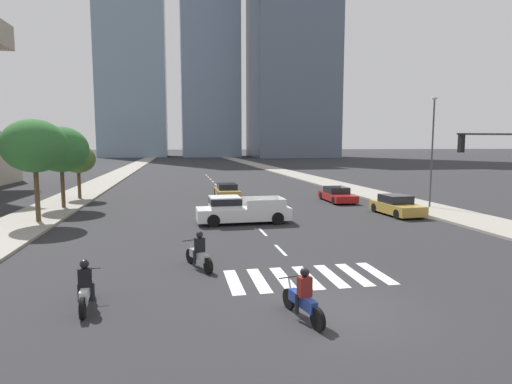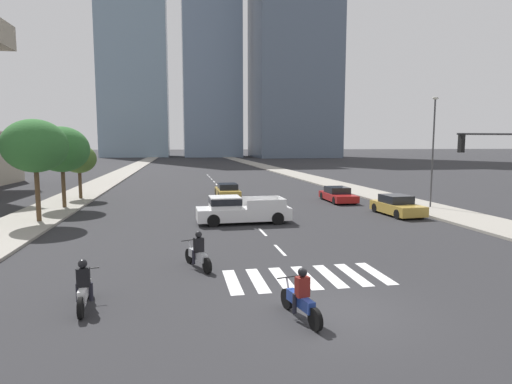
{
  "view_description": "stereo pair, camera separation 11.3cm",
  "coord_description": "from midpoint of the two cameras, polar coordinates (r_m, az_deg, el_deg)",
  "views": [
    {
      "loc": [
        -4.58,
        -10.98,
        4.8
      ],
      "look_at": [
        0.0,
        13.1,
        2.0
      ],
      "focal_mm": 29.28,
      "sensor_mm": 36.0,
      "label": 1
    },
    {
      "loc": [
        -4.47,
        -11.0,
        4.8
      ],
      "look_at": [
        0.0,
        13.1,
        2.0
      ],
      "focal_mm": 29.28,
      "sensor_mm": 36.0,
      "label": 2
    }
  ],
  "objects": [
    {
      "name": "sedan_gold_0",
      "position": [
        30.08,
        18.56,
        -1.81
      ],
      "size": [
        2.09,
        4.31,
        1.36
      ],
      "rotation": [
        0.0,
        0.0,
        -1.53
      ],
      "color": "#B28E38",
      "rests_on": "ground"
    },
    {
      "name": "sedan_gold_1",
      "position": [
        38.34,
        -4.11,
        0.17
      ],
      "size": [
        1.97,
        4.78,
        1.25
      ],
      "rotation": [
        0.0,
        0.0,
        1.58
      ],
      "color": "#B28E38",
      "rests_on": "ground"
    },
    {
      "name": "street_tree_nearest",
      "position": [
        28.36,
        -28.14,
        5.55
      ],
      "size": [
        3.75,
        3.75,
        6.16
      ],
      "color": "#4C3823",
      "rests_on": "sidewalk_west"
    },
    {
      "name": "motorcycle_third",
      "position": [
        16.5,
        -8.0,
        -8.36
      ],
      "size": [
        1.1,
        2.1,
        1.49
      ],
      "rotation": [
        0.0,
        0.0,
        1.96
      ],
      "color": "black",
      "rests_on": "ground"
    },
    {
      "name": "sedan_red_2",
      "position": [
        35.84,
        10.93,
        -0.38
      ],
      "size": [
        2.01,
        4.67,
        1.23
      ],
      "rotation": [
        0.0,
        0.0,
        -1.59
      ],
      "color": "maroon",
      "rests_on": "ground"
    },
    {
      "name": "motorcycle_trailing",
      "position": [
        13.53,
        -22.44,
        -12.15
      ],
      "size": [
        0.7,
        2.21,
        1.49
      ],
      "rotation": [
        0.0,
        0.0,
        1.64
      ],
      "color": "black",
      "rests_on": "ground"
    },
    {
      "name": "street_tree_second",
      "position": [
        33.96,
        -25.2,
        5.28
      ],
      "size": [
        3.94,
        3.94,
        5.97
      ],
      "color": "#4C3823",
      "rests_on": "sidewalk_west"
    },
    {
      "name": "office_tower_right_skyline",
      "position": [
        167.42,
        4.89,
        22.1
      ],
      "size": [
        29.62,
        29.49,
        111.94
      ],
      "color": "slate",
      "rests_on": "ground"
    },
    {
      "name": "ground_plane",
      "position": [
        12.82,
        11.18,
        -15.59
      ],
      "size": [
        800.0,
        800.0,
        0.0
      ],
      "primitive_type": "plane",
      "color": "#28282B"
    },
    {
      "name": "lane_divider_center",
      "position": [
        42.61,
        -4.61,
        0.03
      ],
      "size": [
        0.14,
        50.0,
        0.01
      ],
      "color": "silver",
      "rests_on": "ground"
    },
    {
      "name": "office_tower_left_skyline",
      "position": [
        181.18,
        -16.75,
        22.98
      ],
      "size": [
        25.01,
        26.15,
        115.02
      ],
      "color": "#7A93A8",
      "rests_on": "ground"
    },
    {
      "name": "office_tower_center_skyline",
      "position": [
        178.6,
        -6.59,
        23.81
      ],
      "size": [
        21.8,
        27.65,
        127.1
      ],
      "color": "slate",
      "rests_on": "ground"
    },
    {
      "name": "street_tree_third",
      "position": [
        39.13,
        -23.22,
        4.16
      ],
      "size": [
        2.89,
        2.89,
        4.65
      ],
      "color": "#4C3823",
      "rests_on": "sidewalk_west"
    },
    {
      "name": "traffic_signal_near",
      "position": [
        24.17,
        30.26,
        3.63
      ],
      "size": [
        4.29,
        0.28,
        5.56
      ],
      "rotation": [
        0.0,
        0.0,
        3.14
      ],
      "color": "#333335",
      "rests_on": "sidewalk_east"
    },
    {
      "name": "crosswalk_near",
      "position": [
        15.56,
        6.83,
        -11.48
      ],
      "size": [
        5.85,
        2.72,
        0.01
      ],
      "color": "silver",
      "rests_on": "ground"
    },
    {
      "name": "sidewalk_west",
      "position": [
        42.28,
        -23.26,
        -0.44
      ],
      "size": [
        4.0,
        260.0,
        0.15
      ],
      "primitive_type": "cube",
      "color": "gray",
      "rests_on": "ground"
    },
    {
      "name": "pickup_truck",
      "position": [
        25.5,
        -2.5,
        -2.49
      ],
      "size": [
        5.7,
        2.12,
        1.67
      ],
      "rotation": [
        0.0,
        0.0,
        3.16
      ],
      "color": "silver",
      "rests_on": "ground"
    },
    {
      "name": "sidewalk_east",
      "position": [
        45.12,
        13.15,
        0.33
      ],
      "size": [
        4.0,
        260.0,
        0.15
      ],
      "primitive_type": "cube",
      "color": "gray",
      "rests_on": "ground"
    },
    {
      "name": "street_lamp_east",
      "position": [
        33.59,
        22.88,
        6.02
      ],
      "size": [
        0.5,
        0.24,
        8.11
      ],
      "color": "#3F3F42",
      "rests_on": "sidewalk_east"
    },
    {
      "name": "motorcycle_lead",
      "position": [
        11.88,
        6.15,
        -14.3
      ],
      "size": [
        0.8,
        2.16,
        1.49
      ],
      "rotation": [
        0.0,
        0.0,
        1.79
      ],
      "color": "black",
      "rests_on": "ground"
    }
  ]
}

